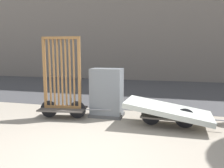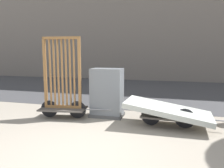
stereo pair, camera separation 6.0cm
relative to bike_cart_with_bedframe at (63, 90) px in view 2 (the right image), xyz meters
The scene contains 5 objects.
ground_plane 2.55m from the bike_cart_with_bedframe, 56.33° to the right, with size 60.00×60.00×0.00m, color gray.
road_strip 5.26m from the bike_cart_with_bedframe, 74.93° to the left, with size 56.00×7.68×0.01m.
bike_cart_with_bedframe is the anchor object (origin of this frame).
bike_cart_with_mattress 2.74m from the bike_cart_with_bedframe, ahead, with size 2.31×1.10×0.61m.
utility_cabinet 1.18m from the bike_cart_with_bedframe, 21.88° to the left, with size 0.89×0.58×1.32m.
Camera 2 is at (1.42, -3.13, 1.71)m, focal length 35.00 mm.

